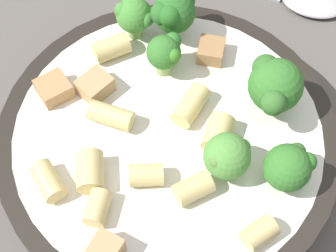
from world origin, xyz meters
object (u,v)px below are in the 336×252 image
object	(u,v)px
broccoli_floret_4	(170,52)
rigatoni_2	(193,188)
broccoli_floret_2	(227,156)
rigatoni_5	(48,181)
rigatoni_0	(97,208)
rigatoni_8	(90,172)
broccoli_floret_1	(274,85)
broccoli_floret_3	(173,12)
chicken_chunk_1	(211,51)
rigatoni_4	(259,233)
chicken_chunk_3	(95,86)
broccoli_floret_5	(134,16)
rigatoni_6	(111,116)
rigatoni_3	(191,105)
rigatoni_1	(146,175)
pasta_bowl	(168,146)
chicken_chunk_2	(54,89)
broccoli_floret_0	(289,167)
rigatoni_7	(111,48)
rigatoni_9	(218,133)

from	to	relation	value
broccoli_floret_4	rigatoni_2	bearing A→B (deg)	95.24
broccoli_floret_2	rigatoni_5	bearing A→B (deg)	2.52
rigatoni_0	rigatoni_8	size ratio (longest dim) A/B	0.84
broccoli_floret_1	broccoli_floret_3	bearing A→B (deg)	-46.74
rigatoni_2	chicken_chunk_1	world-z (taller)	rigatoni_2
rigatoni_4	chicken_chunk_3	xyz separation A→B (m)	(0.10, -0.11, -0.00)
rigatoni_0	rigatoni_4	xyz separation A→B (m)	(-0.09, 0.02, 0.00)
rigatoni_0	chicken_chunk_1	world-z (taller)	rigatoni_0
broccoli_floret_3	broccoli_floret_5	size ratio (longest dim) A/B	1.21
rigatoni_0	rigatoni_2	size ratio (longest dim) A/B	0.89
broccoli_floret_3	rigatoni_5	size ratio (longest dim) A/B	1.63
broccoli_floret_3	rigatoni_0	bearing A→B (deg)	68.20
rigatoni_6	rigatoni_3	bearing A→B (deg)	-174.82
rigatoni_4	rigatoni_1	bearing A→B (deg)	-32.39
pasta_bowl	broccoli_floret_5	xyz separation A→B (m)	(0.02, -0.09, 0.04)
broccoli_floret_1	chicken_chunk_2	world-z (taller)	broccoli_floret_1
rigatoni_4	rigatoni_5	world-z (taller)	same
rigatoni_0	broccoli_floret_0	bearing A→B (deg)	-172.53
broccoli_floret_1	rigatoni_4	xyz separation A→B (m)	(0.02, 0.09, -0.02)
broccoli_floret_2	broccoli_floret_5	size ratio (longest dim) A/B	1.01
rigatoni_2	rigatoni_1	bearing A→B (deg)	-20.64
rigatoni_2	rigatoni_7	size ratio (longest dim) A/B	0.91
rigatoni_2	rigatoni_5	size ratio (longest dim) A/B	0.93
rigatoni_6	chicken_chunk_1	world-z (taller)	rigatoni_6
rigatoni_0	rigatoni_5	bearing A→B (deg)	-32.11
broccoli_floret_0	rigatoni_4	size ratio (longest dim) A/B	1.65
broccoli_floret_4	rigatoni_2	xyz separation A→B (m)	(-0.01, 0.10, -0.01)
broccoli_floret_4	rigatoni_1	distance (m)	0.09
rigatoni_1	rigatoni_2	xyz separation A→B (m)	(-0.03, 0.01, 0.00)
rigatoni_1	rigatoni_4	bearing A→B (deg)	147.61
rigatoni_5	broccoli_floret_4	bearing A→B (deg)	-133.07
chicken_chunk_2	chicken_chunk_3	distance (m)	0.03
rigatoni_4	rigatoni_9	world-z (taller)	rigatoni_9
rigatoni_2	rigatoni_8	world-z (taller)	rigatoni_8
rigatoni_1	rigatoni_3	size ratio (longest dim) A/B	0.73
rigatoni_1	rigatoni_6	size ratio (longest dim) A/B	0.72
broccoli_floret_1	rigatoni_7	size ratio (longest dim) A/B	1.70
broccoli_floret_4	broccoli_floret_3	bearing A→B (deg)	-97.70
pasta_bowl	chicken_chunk_1	bearing A→B (deg)	-118.67
broccoli_floret_2	chicken_chunk_2	bearing A→B (deg)	-30.42
pasta_bowl	broccoli_floret_3	bearing A→B (deg)	-95.80
rigatoni_6	chicken_chunk_2	size ratio (longest dim) A/B	1.42
rigatoni_3	rigatoni_6	distance (m)	0.05
rigatoni_5	chicken_chunk_1	world-z (taller)	rigatoni_5
rigatoni_4	rigatoni_6	xyz separation A→B (m)	(0.09, -0.09, 0.00)
pasta_bowl	chicken_chunk_3	distance (m)	0.06
rigatoni_0	rigatoni_4	distance (m)	0.10
broccoli_floret_3	chicken_chunk_1	size ratio (longest dim) A/B	2.13
broccoli_floret_2	rigatoni_3	distance (m)	0.05
broccoli_floret_3	chicken_chunk_1	world-z (taller)	broccoli_floret_3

